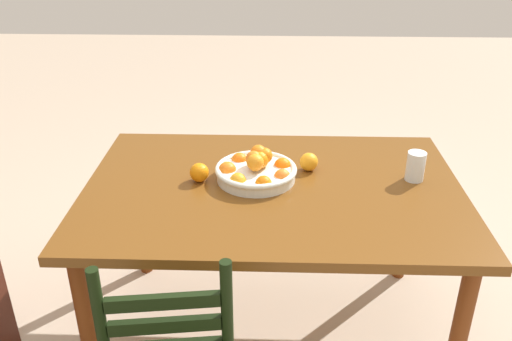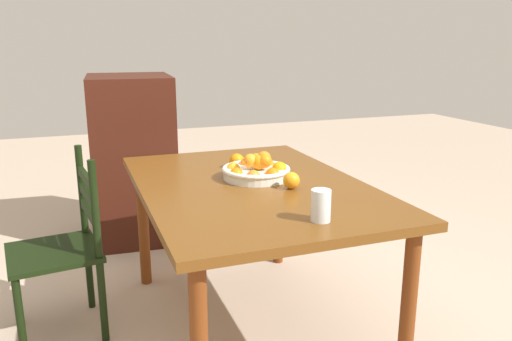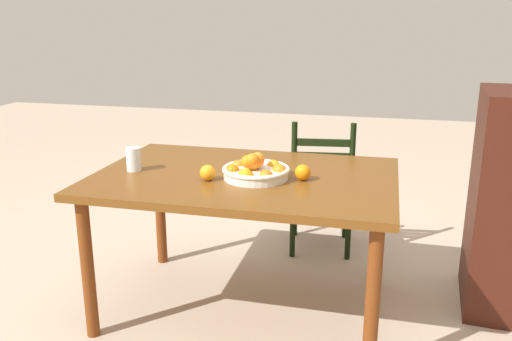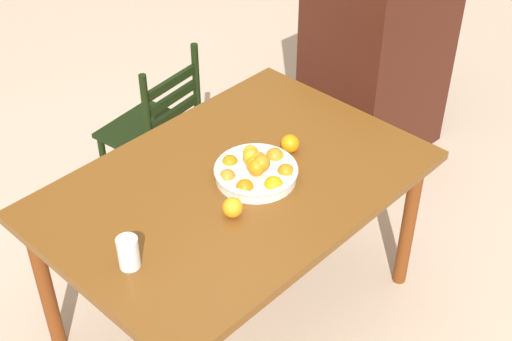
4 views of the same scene
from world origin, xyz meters
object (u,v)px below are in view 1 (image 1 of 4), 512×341
fruit_bowl (256,170)px  orange_loose_0 (199,172)px  drinking_glass (416,166)px  dining_table (273,203)px  orange_loose_1 (309,162)px

fruit_bowl → orange_loose_0: fruit_bowl is taller
fruit_bowl → drinking_glass: size_ratio=2.75×
dining_table → orange_loose_0: (0.30, -0.03, 0.12)m
orange_loose_1 → drinking_glass: bearing=170.5°
orange_loose_0 → orange_loose_1: size_ratio=1.01×
dining_table → orange_loose_0: size_ratio=19.40×
orange_loose_0 → orange_loose_1: (-0.45, -0.11, -0.00)m
fruit_bowl → drinking_glass: fruit_bowl is taller
drinking_glass → fruit_bowl: bearing=1.4°
dining_table → orange_loose_0: bearing=-5.5°
dining_table → orange_loose_1: orange_loose_1 is taller
orange_loose_0 → drinking_glass: 0.88m
orange_loose_1 → orange_loose_0: bearing=14.2°
dining_table → orange_loose_1: (-0.15, -0.14, 0.12)m
dining_table → fruit_bowl: (0.07, -0.06, 0.12)m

